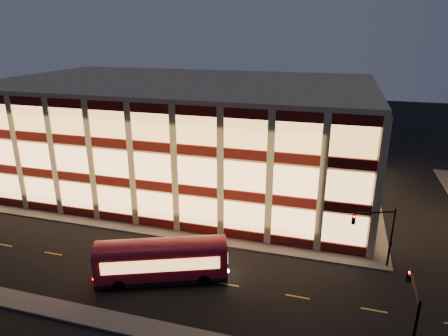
% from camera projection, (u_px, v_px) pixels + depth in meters
% --- Properties ---
extents(ground, '(200.00, 200.00, 0.00)m').
position_uv_depth(ground, '(154.00, 236.00, 42.79)').
color(ground, black).
rests_on(ground, ground).
extents(sidewalk_office_south, '(54.00, 2.00, 0.15)m').
position_uv_depth(sidewalk_office_south, '(133.00, 228.00, 44.47)').
color(sidewalk_office_south, '#514F4C').
rests_on(sidewalk_office_south, ground).
extents(sidewalk_office_east, '(2.00, 30.00, 0.15)m').
position_uv_depth(sidewalk_office_east, '(372.00, 199.00, 52.05)').
color(sidewalk_office_east, '#514F4C').
rests_on(sidewalk_office_east, ground).
extents(sidewalk_near, '(100.00, 2.00, 0.15)m').
position_uv_depth(sidewalk_near, '(80.00, 314.00, 30.98)').
color(sidewalk_near, '#514F4C').
rests_on(sidewalk_near, ground).
extents(office_building, '(50.45, 30.45, 14.50)m').
position_uv_depth(office_building, '(185.00, 132.00, 56.52)').
color(office_building, tan).
rests_on(office_building, ground).
extents(traffic_signal_far, '(3.79, 1.87, 6.00)m').
position_uv_depth(traffic_signal_far, '(378.00, 228.00, 35.74)').
color(traffic_signal_far, black).
rests_on(traffic_signal_far, ground).
extents(traffic_signal_near, '(0.32, 4.45, 6.00)m').
position_uv_depth(traffic_signal_near, '(412.00, 312.00, 25.18)').
color(traffic_signal_near, black).
rests_on(traffic_signal_near, ground).
extents(trolley_bus, '(11.53, 6.90, 3.83)m').
position_uv_depth(trolley_bus, '(162.00, 258.00, 34.79)').
color(trolley_bus, maroon).
rests_on(trolley_bus, ground).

